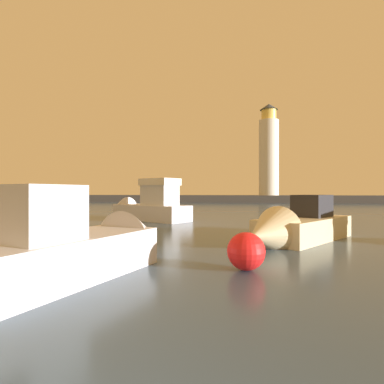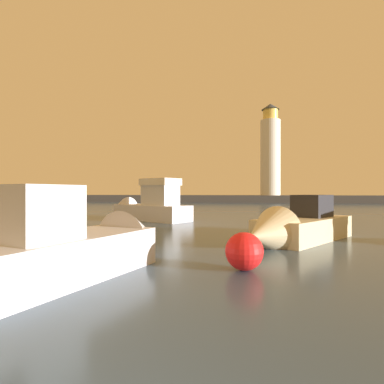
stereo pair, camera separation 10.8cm
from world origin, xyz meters
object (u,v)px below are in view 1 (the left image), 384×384
at_px(lighthouse, 269,152).
at_px(mooring_buoy, 246,251).
at_px(motorboat_0, 292,228).
at_px(motorboat_2, 91,245).
at_px(motorboat_4, 144,207).
at_px(motorboat_3, 2,221).

relative_size(lighthouse, mooring_buoy, 16.96).
bearing_deg(lighthouse, motorboat_0, -93.85).
height_order(motorboat_2, motorboat_4, motorboat_4).
xyz_separation_m(motorboat_2, motorboat_3, (-7.20, 5.14, 0.03)).
distance_m(motorboat_2, motorboat_3, 8.85).
relative_size(motorboat_0, motorboat_3, 0.93).
bearing_deg(motorboat_3, motorboat_2, -35.49).
bearing_deg(motorboat_3, motorboat_4, 68.36).
distance_m(motorboat_2, motorboat_4, 15.12).
bearing_deg(motorboat_2, motorboat_3, 144.51).
relative_size(lighthouse, motorboat_4, 2.22).
height_order(motorboat_0, motorboat_4, motorboat_4).
bearing_deg(motorboat_2, lighthouse, 80.01).
relative_size(motorboat_4, mooring_buoy, 7.65).
bearing_deg(motorboat_0, lighthouse, 86.15).
bearing_deg(lighthouse, motorboat_3, -109.23).
bearing_deg(motorboat_3, mooring_buoy, -21.29).
xyz_separation_m(lighthouse, motorboat_2, (-9.17, -52.09, -8.98)).
xyz_separation_m(lighthouse, motorboat_4, (-12.57, -37.35, -8.72)).
xyz_separation_m(motorboat_0, motorboat_2, (-6.05, -5.61, 0.10)).
bearing_deg(mooring_buoy, motorboat_0, 67.94).
bearing_deg(motorboat_0, motorboat_2, -137.17).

